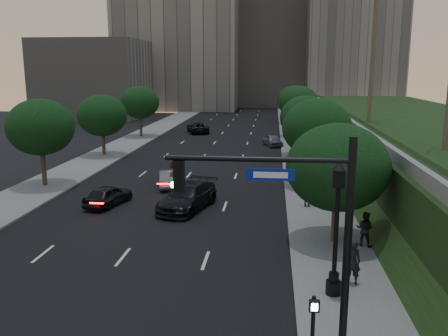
# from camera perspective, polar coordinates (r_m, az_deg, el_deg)

# --- Properties ---
(ground) EXTENTS (160.00, 160.00, 0.00)m
(ground) POSITION_cam_1_polar(r_m,az_deg,el_deg) (19.36, -16.75, -15.94)
(ground) COLOR black
(ground) RESTS_ON ground
(road_surface) EXTENTS (16.00, 140.00, 0.02)m
(road_surface) POSITION_cam_1_polar(r_m,az_deg,el_deg) (47.09, -2.77, 1.00)
(road_surface) COLOR black
(road_surface) RESTS_ON ground
(sidewalk_right) EXTENTS (4.50, 140.00, 0.15)m
(sidewalk_right) POSITION_cam_1_polar(r_m,az_deg,el_deg) (46.66, 9.78, 0.82)
(sidewalk_right) COLOR slate
(sidewalk_right) RESTS_ON ground
(sidewalk_left) EXTENTS (4.50, 140.00, 0.15)m
(sidewalk_left) POSITION_cam_1_polar(r_m,az_deg,el_deg) (49.65, -14.55, 1.27)
(sidewalk_left) COLOR slate
(sidewalk_left) RESTS_ON ground
(embankment) EXTENTS (18.00, 90.00, 4.00)m
(embankment) POSITION_cam_1_polar(r_m,az_deg,el_deg) (46.71, 24.57, 2.33)
(embankment) COLOR black
(embankment) RESTS_ON ground
(parapet_wall) EXTENTS (0.35, 90.00, 0.70)m
(parapet_wall) POSITION_cam_1_polar(r_m,az_deg,el_deg) (44.42, 14.34, 5.65)
(parapet_wall) COLOR slate
(parapet_wall) RESTS_ON embankment
(office_block_left) EXTENTS (26.00, 20.00, 32.00)m
(office_block_left) POSITION_cam_1_polar(r_m,az_deg,el_deg) (109.97, -5.31, 15.53)
(office_block_left) COLOR gray
(office_block_left) RESTS_ON ground
(office_block_mid) EXTENTS (22.00, 18.00, 26.00)m
(office_block_mid) POSITION_cam_1_polar(r_m,az_deg,el_deg) (117.79, 5.58, 13.81)
(office_block_mid) COLOR gray
(office_block_mid) RESTS_ON ground
(office_block_right) EXTENTS (20.00, 22.00, 36.00)m
(office_block_right) POSITION_cam_1_polar(r_m,az_deg,el_deg) (113.36, 15.12, 16.08)
(office_block_right) COLOR gray
(office_block_right) RESTS_ON ground
(office_block_filler) EXTENTS (18.00, 16.00, 14.00)m
(office_block_filler) POSITION_cam_1_polar(r_m,az_deg,el_deg) (91.87, -15.40, 10.28)
(office_block_filler) COLOR gray
(office_block_filler) RESTS_ON ground
(tree_right_a) EXTENTS (5.20, 5.20, 6.24)m
(tree_right_a) POSITION_cam_1_polar(r_m,az_deg,el_deg) (24.42, 13.51, 0.09)
(tree_right_a) COLOR #38281C
(tree_right_a) RESTS_ON ground
(tree_right_b) EXTENTS (5.20, 5.20, 6.74)m
(tree_right_b) POSITION_cam_1_polar(r_m,az_deg,el_deg) (36.12, 11.12, 4.72)
(tree_right_b) COLOR #38281C
(tree_right_b) RESTS_ON ground
(tree_right_c) EXTENTS (5.20, 5.20, 6.24)m
(tree_right_c) POSITION_cam_1_polar(r_m,az_deg,el_deg) (49.06, 9.77, 6.02)
(tree_right_c) COLOR #38281C
(tree_right_c) RESTS_ON ground
(tree_right_d) EXTENTS (5.20, 5.20, 6.74)m
(tree_right_d) POSITION_cam_1_polar(r_m,az_deg,el_deg) (62.95, 8.97, 7.75)
(tree_right_d) COLOR #38281C
(tree_right_d) RESTS_ON ground
(tree_right_e) EXTENTS (5.20, 5.20, 6.24)m
(tree_right_e) POSITION_cam_1_polar(r_m,az_deg,el_deg) (77.93, 8.40, 8.17)
(tree_right_e) COLOR #38281C
(tree_right_e) RESTS_ON ground
(tree_left_b) EXTENTS (5.00, 5.00, 6.71)m
(tree_left_b) POSITION_cam_1_polar(r_m,az_deg,el_deg) (38.14, -21.21, 4.60)
(tree_left_b) COLOR #38281C
(tree_left_b) RESTS_ON ground
(tree_left_c) EXTENTS (5.00, 5.00, 6.34)m
(tree_left_c) POSITION_cam_1_polar(r_m,az_deg,el_deg) (50.04, -14.45, 6.14)
(tree_left_c) COLOR #38281C
(tree_left_c) RESTS_ON ground
(tree_left_d) EXTENTS (5.00, 5.00, 6.71)m
(tree_left_d) POSITION_cam_1_polar(r_m,az_deg,el_deg) (63.28, -10.08, 7.79)
(tree_left_d) COLOR #38281C
(tree_left_d) RESTS_ON ground
(traffic_signal_mast) EXTENTS (5.68, 0.56, 7.00)m
(traffic_signal_mast) POSITION_cam_1_polar(r_m,az_deg,el_deg) (14.48, 10.29, -9.35)
(traffic_signal_mast) COLOR black
(traffic_signal_mast) RESTS_ON ground
(street_lamp) EXTENTS (0.64, 0.64, 5.62)m
(street_lamp) POSITION_cam_1_polar(r_m,az_deg,el_deg) (18.86, 13.32, -7.76)
(street_lamp) COLOR black
(street_lamp) RESTS_ON ground
(pedestrian_signal) EXTENTS (0.30, 0.33, 2.50)m
(pedestrian_signal) POSITION_cam_1_polar(r_m,az_deg,el_deg) (14.62, 10.66, -18.31)
(pedestrian_signal) COLOR black
(pedestrian_signal) RESTS_ON ground
(sedan_near_left) EXTENTS (2.58, 4.33, 1.38)m
(sedan_near_left) POSITION_cam_1_polar(r_m,az_deg,el_deg) (32.18, -13.76, -3.21)
(sedan_near_left) COLOR black
(sedan_near_left) RESTS_ON ground
(sedan_mid_left) EXTENTS (2.28, 4.31, 1.35)m
(sedan_mid_left) POSITION_cam_1_polar(r_m,az_deg,el_deg) (36.36, -6.59, -1.24)
(sedan_mid_left) COLOR #5C6063
(sedan_mid_left) RESTS_ON ground
(sedan_far_left) EXTENTS (4.10, 5.95, 1.51)m
(sedan_far_left) POSITION_cam_1_polar(r_m,az_deg,el_deg) (66.91, -3.18, 4.88)
(sedan_far_left) COLOR black
(sedan_far_left) RESTS_ON ground
(sedan_near_right) EXTENTS (3.70, 6.06, 1.64)m
(sedan_near_right) POSITION_cam_1_polar(r_m,az_deg,el_deg) (30.46, -4.39, -3.49)
(sedan_near_right) COLOR black
(sedan_near_right) RESTS_ON ground
(sedan_far_right) EXTENTS (2.80, 4.33, 1.37)m
(sedan_far_right) POSITION_cam_1_polar(r_m,az_deg,el_deg) (55.65, 5.84, 3.34)
(sedan_far_right) COLOR #56575D
(sedan_far_right) RESTS_ON ground
(pedestrian_a) EXTENTS (0.71, 0.48, 1.91)m
(pedestrian_a) POSITION_cam_1_polar(r_m,az_deg,el_deg) (20.47, 15.18, -10.86)
(pedestrian_a) COLOR black
(pedestrian_a) RESTS_ON sidewalk_right
(pedestrian_b) EXTENTS (1.07, 0.98, 1.77)m
(pedestrian_b) POSITION_cam_1_polar(r_m,az_deg,el_deg) (24.84, 16.57, -7.03)
(pedestrian_b) COLOR black
(pedestrian_b) RESTS_ON sidewalk_right
(pedestrian_c) EXTENTS (0.93, 0.48, 1.53)m
(pedestrian_c) POSITION_cam_1_polar(r_m,az_deg,el_deg) (30.96, 10.02, -3.21)
(pedestrian_c) COLOR black
(pedestrian_c) RESTS_ON sidewalk_right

